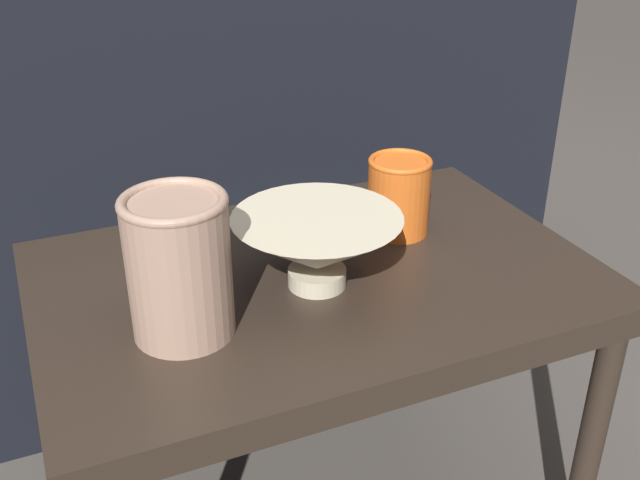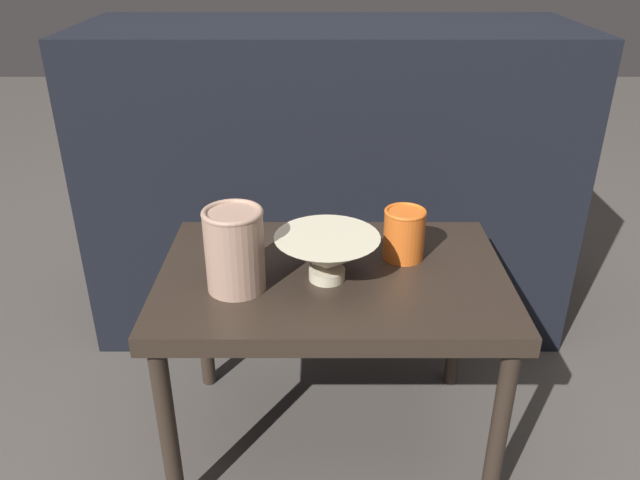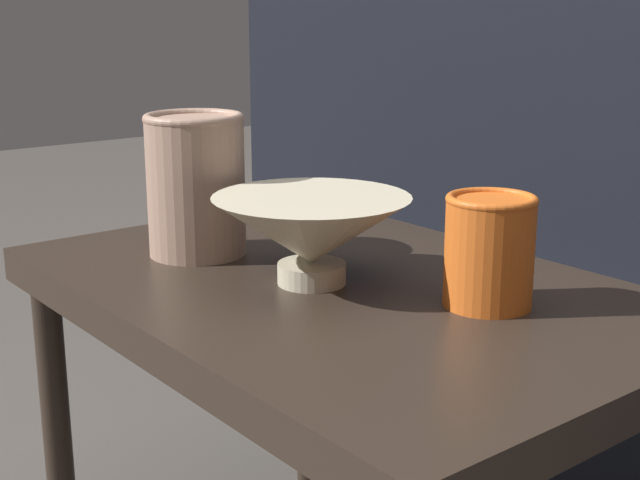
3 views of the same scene
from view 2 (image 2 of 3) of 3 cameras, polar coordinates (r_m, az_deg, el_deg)
The scene contains 6 objects.
ground_plane at distance 1.58m, azimuth 1.03°, elevation -17.53°, with size 8.00×8.00×0.00m, color #4C4742.
table at distance 1.32m, azimuth 1.17°, elevation -4.79°, with size 0.72×0.48×0.46m.
couch_backdrop at distance 1.84m, azimuth 0.85°, elevation 5.56°, with size 1.33×0.50×0.87m.
bowl at distance 1.24m, azimuth 0.68°, elevation -1.27°, with size 0.21×0.21×0.10m.
vase_textured_left at distance 1.21m, azimuth -7.79°, elevation -0.77°, with size 0.12×0.12×0.17m.
vase_colorful_right at distance 1.34m, azimuth 7.72°, elevation 0.63°, with size 0.09×0.09×0.11m.
Camera 2 is at (-0.03, -1.13, 1.10)m, focal length 35.00 mm.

